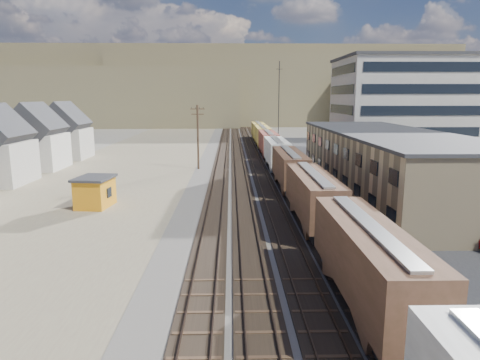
{
  "coord_description": "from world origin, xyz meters",
  "views": [
    {
      "loc": [
        -3.36,
        -24.56,
        11.15
      ],
      "look_at": [
        -2.47,
        17.5,
        3.0
      ],
      "focal_mm": 32.0,
      "sensor_mm": 36.0,
      "label": 1
    }
  ],
  "objects_px": {
    "freight_train": "(282,158)",
    "parked_car_blue": "(386,154)",
    "utility_pole_north": "(198,136)",
    "maintenance_shed": "(95,192)"
  },
  "relations": [
    {
      "from": "freight_train",
      "to": "parked_car_blue",
      "type": "bearing_deg",
      "value": 42.84
    },
    {
      "from": "freight_train",
      "to": "utility_pole_north",
      "type": "distance_m",
      "value": 14.62
    },
    {
      "from": "freight_train",
      "to": "parked_car_blue",
      "type": "distance_m",
      "value": 30.23
    },
    {
      "from": "maintenance_shed",
      "to": "utility_pole_north",
      "type": "bearing_deg",
      "value": 69.17
    },
    {
      "from": "freight_train",
      "to": "maintenance_shed",
      "type": "distance_m",
      "value": 26.49
    },
    {
      "from": "freight_train",
      "to": "maintenance_shed",
      "type": "relative_size",
      "value": 25.41
    },
    {
      "from": "freight_train",
      "to": "parked_car_blue",
      "type": "height_order",
      "value": "freight_train"
    },
    {
      "from": "parked_car_blue",
      "to": "maintenance_shed",
      "type": "bearing_deg",
      "value": 172.18
    },
    {
      "from": "utility_pole_north",
      "to": "parked_car_blue",
      "type": "bearing_deg",
      "value": 20.71
    },
    {
      "from": "maintenance_shed",
      "to": "parked_car_blue",
      "type": "distance_m",
      "value": 56.55
    }
  ]
}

